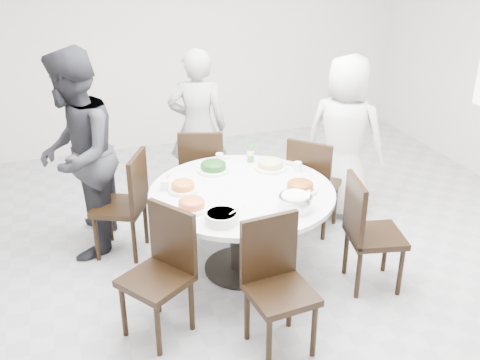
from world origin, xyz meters
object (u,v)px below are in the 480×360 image
object	(u,v)px
chair_n	(202,172)
diner_left	(77,155)
chair_sw	(155,277)
diner_right	(344,137)
rice_bowl	(295,203)
dining_table	(242,231)
chair_nw	(119,204)
chair_se	(376,233)
soup_bowl	(222,217)
diner_middle	(198,128)
chair_ne	(314,183)
chair_s	(281,291)
beverage_bottle	(251,151)

from	to	relation	value
chair_n	diner_left	xyz separation A→B (m)	(-1.17, -0.28, 0.44)
chair_n	chair_sw	world-z (taller)	same
diner_right	rice_bowl	world-z (taller)	diner_right
dining_table	chair_nw	world-z (taller)	chair_nw
chair_se	soup_bowl	size ratio (longest dim) A/B	3.89
soup_bowl	diner_middle	bearing A→B (deg)	80.32
chair_sw	rice_bowl	world-z (taller)	chair_sw
chair_sw	chair_se	xyz separation A→B (m)	(1.77, 0.03, 0.00)
chair_ne	chair_s	xyz separation A→B (m)	(-0.95, -1.46, 0.00)
dining_table	rice_bowl	distance (m)	0.67
diner_right	diner_middle	size ratio (longest dim) A/B	0.99
chair_s	beverage_bottle	world-z (taller)	beverage_bottle
chair_sw	soup_bowl	bearing A→B (deg)	69.75
diner_right	diner_left	size ratio (longest dim) A/B	0.89
chair_sw	chair_s	bearing A→B (deg)	26.70
chair_se	chair_sw	bearing A→B (deg)	103.24
chair_se	diner_middle	world-z (taller)	diner_middle
chair_se	diner_right	bearing A→B (deg)	-4.12
rice_bowl	chair_s	bearing A→B (deg)	-121.00
chair_ne	chair_n	size ratio (longest dim) A/B	1.00
chair_nw	rice_bowl	size ratio (longest dim) A/B	3.74
chair_ne	chair_se	distance (m)	1.00
diner_left	diner_middle	bearing A→B (deg)	131.23
beverage_bottle	chair_n	bearing A→B (deg)	121.14
chair_se	diner_left	world-z (taller)	diner_left
chair_sw	rice_bowl	bearing A→B (deg)	62.97
chair_nw	diner_left	world-z (taller)	diner_left
rice_bowl	chair_n	bearing A→B (deg)	102.15
chair_sw	diner_right	bearing A→B (deg)	86.42
beverage_bottle	diner_right	bearing A→B (deg)	8.35
chair_nw	beverage_bottle	distance (m)	1.25
chair_sw	beverage_bottle	world-z (taller)	beverage_bottle
diner_right	beverage_bottle	xyz separation A→B (m)	(-1.03, -0.15, 0.05)
chair_n	beverage_bottle	world-z (taller)	beverage_bottle
chair_se	diner_middle	xyz separation A→B (m)	(-0.93, 1.94, 0.34)
dining_table	diner_right	distance (m)	1.52
soup_bowl	beverage_bottle	world-z (taller)	beverage_bottle
rice_bowl	diner_middle	bearing A→B (deg)	98.21
chair_nw	chair_n	bearing A→B (deg)	143.39
chair_s	diner_left	size ratio (longest dim) A/B	0.52
chair_nw	diner_right	size ratio (longest dim) A/B	0.59
diner_left	diner_right	bearing A→B (deg)	102.11
dining_table	beverage_bottle	distance (m)	0.77
dining_table	diner_right	bearing A→B (deg)	27.92
soup_bowl	chair_n	bearing A→B (deg)	80.21
chair_n	diner_left	bearing A→B (deg)	30.86
chair_nw	rice_bowl	distance (m)	1.62
diner_right	soup_bowl	distance (m)	1.96
diner_middle	chair_s	bearing A→B (deg)	105.00
rice_bowl	diner_right	bearing A→B (deg)	47.67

